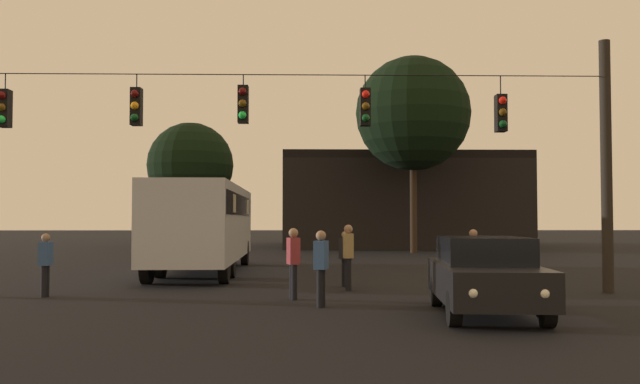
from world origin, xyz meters
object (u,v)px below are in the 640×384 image
object	(u,v)px
city_bus	(205,219)
car_near_right	(485,274)
tree_behind_building	(191,166)
pedestrian_crossing_center	(345,256)
pedestrian_crossing_right	(293,259)
tree_left_silhouette	(413,114)
pedestrian_trailing	(321,264)
pedestrian_near_bus	(473,256)
pedestrian_far_side	(45,261)
pedestrian_crossing_left	(348,253)

from	to	relation	value
city_bus	car_near_right	bearing A→B (deg)	-56.83
tree_behind_building	pedestrian_crossing_center	bearing A→B (deg)	-72.08
pedestrian_crossing_center	tree_behind_building	xyz separation A→B (m)	(-8.95, 27.67, 4.67)
city_bus	tree_behind_building	world-z (taller)	tree_behind_building
pedestrian_crossing_right	tree_left_silhouette	bearing A→B (deg)	73.76
tree_behind_building	car_near_right	bearing A→B (deg)	-71.18
pedestrian_crossing_center	city_bus	bearing A→B (deg)	131.96
pedestrian_crossing_right	pedestrian_trailing	distance (m)	1.50
car_near_right	pedestrian_trailing	size ratio (longest dim) A/B	2.73
tree_behind_building	pedestrian_near_bus	bearing A→B (deg)	-67.03
car_near_right	pedestrian_far_side	bearing A→B (deg)	161.04
pedestrian_crossing_center	tree_left_silhouette	size ratio (longest dim) A/B	0.14
pedestrian_crossing_center	pedestrian_far_side	xyz separation A→B (m)	(-7.37, -2.24, -0.01)
city_bus	tree_left_silhouette	xyz separation A→B (m)	(9.49, 13.34, 5.84)
car_near_right	pedestrian_crossing_center	world-z (taller)	pedestrian_crossing_center
pedestrian_trailing	pedestrian_crossing_left	bearing A→B (deg)	76.53
city_bus	pedestrian_trailing	world-z (taller)	city_bus
pedestrian_crossing_center	tree_left_silhouette	xyz separation A→B (m)	(4.86, 18.48, 6.84)
city_bus	car_near_right	world-z (taller)	city_bus
city_bus	pedestrian_crossing_left	bearing A→B (deg)	-53.02
tree_behind_building	tree_left_silhouette	bearing A→B (deg)	-33.63
car_near_right	tree_behind_building	xyz separation A→B (m)	(-11.34, 33.26, 4.73)
pedestrian_crossing_right	pedestrian_far_side	distance (m)	6.03
pedestrian_crossing_center	pedestrian_far_side	size ratio (longest dim) A/B	1.01
car_near_right	pedestrian_far_side	size ratio (longest dim) A/B	2.92
pedestrian_crossing_left	pedestrian_far_side	world-z (taller)	pedestrian_crossing_left
car_near_right	pedestrian_trailing	bearing A→B (deg)	158.26
pedestrian_crossing_right	tree_left_silhouette	size ratio (longest dim) A/B	0.15
city_bus	tree_behind_building	xyz separation A→B (m)	(-4.32, 22.52, 3.66)
city_bus	pedestrian_far_side	xyz separation A→B (m)	(-2.74, -7.39, -1.01)
pedestrian_near_bus	pedestrian_far_side	size ratio (longest dim) A/B	1.05
pedestrian_far_side	pedestrian_trailing	bearing A→B (deg)	-17.59
pedestrian_crossing_left	pedestrian_far_side	xyz separation A→B (m)	(-7.39, -1.21, -0.13)
city_bus	pedestrian_trailing	xyz separation A→B (m)	(3.86, -9.48, -0.95)
pedestrian_trailing	city_bus	bearing A→B (deg)	112.13
tree_left_silhouette	pedestrian_trailing	bearing A→B (deg)	-103.87
pedestrian_crossing_left	tree_behind_building	size ratio (longest dim) A/B	0.20
pedestrian_far_side	tree_behind_building	world-z (taller)	tree_behind_building
city_bus	pedestrian_trailing	size ratio (longest dim) A/B	6.77
pedestrian_far_side	tree_behind_building	size ratio (longest dim) A/B	0.18
pedestrian_crossing_center	pedestrian_near_bus	xyz separation A→B (m)	(3.28, -1.16, 0.04)
pedestrian_crossing_right	pedestrian_near_bus	bearing A→B (deg)	21.08
pedestrian_far_side	car_near_right	bearing A→B (deg)	-18.96
pedestrian_crossing_right	tree_behind_building	size ratio (longest dim) A/B	0.20
pedestrian_crossing_right	tree_behind_building	xyz separation A→B (m)	(-7.56, 30.63, 4.59)
tree_left_silhouette	tree_behind_building	size ratio (longest dim) A/B	1.29
tree_left_silhouette	pedestrian_far_side	bearing A→B (deg)	-120.55
city_bus	pedestrian_crossing_left	size ratio (longest dim) A/B	6.41
pedestrian_near_bus	tree_behind_building	world-z (taller)	tree_behind_building
pedestrian_crossing_center	pedestrian_trailing	world-z (taller)	pedestrian_trailing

